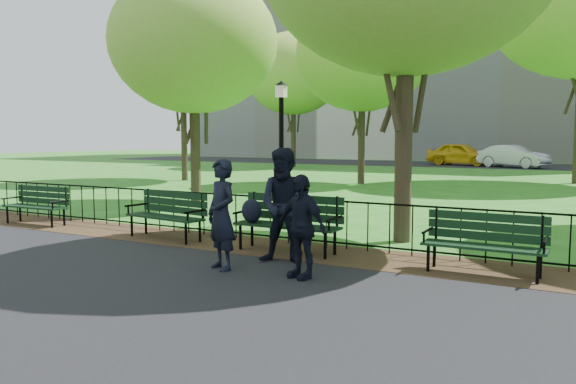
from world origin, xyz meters
The scene contains 20 objects.
ground centered at (0.00, 0.00, 0.00)m, with size 120.00×120.00×0.00m, color #29691B.
asphalt_path centered at (0.00, -3.40, 0.01)m, with size 60.00×9.20×0.01m, color black.
dirt_strip centered at (0.00, 1.50, 0.01)m, with size 60.00×1.60×0.01m, color #362616.
far_street centered at (0.00, 35.00, 0.01)m, with size 70.00×9.00×0.01m, color black.
iron_fence centered at (0.00, 2.00, 0.50)m, with size 24.06×0.06×1.00m.
apartment_west centered at (-22.00, 48.00, 13.00)m, with size 22.00×15.00×26.00m, color beige.
park_bench_main centered at (-0.45, 1.29, 0.66)m, with size 1.94×0.61×1.10m.
park_bench_left_a centered at (-2.96, 1.32, 0.59)m, with size 1.87×0.79×1.03m.
park_bench_left_b centered at (-6.84, 1.31, 0.56)m, with size 1.73×0.58×0.97m.
park_bench_right_a centered at (3.09, 1.29, 0.57)m, with size 1.76×0.57×0.99m.
lamppost centered at (-2.02, 4.25, 1.82)m, with size 0.30×0.30×3.34m.
tree_near_w centered at (-6.26, 6.43, 4.87)m, with size 5.04×5.04×7.02m.
tree_mid_w centered at (-12.47, 13.54, 6.13)m, with size 6.34×6.34×8.83m.
tree_far_c centered at (-4.47, 15.73, 5.55)m, with size 5.74×5.74×8.00m.
tree_far_w centered at (-13.62, 26.59, 6.29)m, with size 6.50×6.50×9.06m.
person_left centered at (-0.49, -0.33, 0.86)m, with size 0.62×0.41×1.69m, color black.
person_mid centered at (0.16, 0.52, 0.94)m, with size 0.90×0.47×1.85m, color black.
person_right centered at (0.81, -0.21, 0.76)m, with size 0.88×0.36×1.50m, color black.
taxi centered at (-3.94, 34.02, 0.83)m, with size 1.93×4.80×1.64m, color gold.
sedan_silver centered at (-0.27, 32.60, 0.76)m, with size 1.59×4.55×1.50m, color #B7BBC0.
Camera 1 is at (4.46, -7.27, 2.04)m, focal length 35.00 mm.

